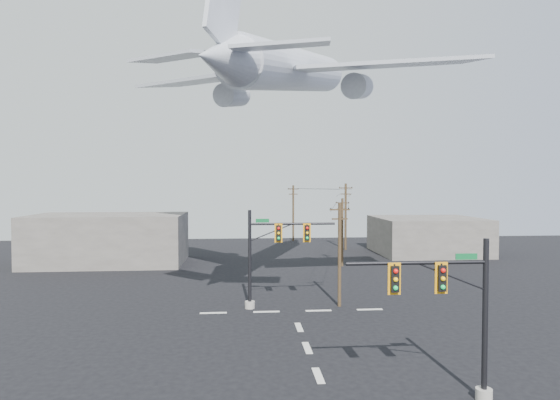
{
  "coord_description": "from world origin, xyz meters",
  "views": [
    {
      "loc": [
        -3.84,
        -23.12,
        9.73
      ],
      "look_at": [
        -1.54,
        5.0,
        8.75
      ],
      "focal_mm": 30.0,
      "sensor_mm": 36.0,
      "label": 1
    }
  ],
  "objects": [
    {
      "name": "building_left",
      "position": [
        -20.0,
        35.0,
        3.0
      ],
      "size": [
        18.0,
        10.0,
        6.0
      ],
      "primitive_type": "cube",
      "color": "slate",
      "rests_on": "ground"
    },
    {
      "name": "building_right",
      "position": [
        22.0,
        40.0,
        2.5
      ],
      "size": [
        14.0,
        12.0,
        5.0
      ],
      "primitive_type": "cube",
      "color": "slate",
      "rests_on": "ground"
    },
    {
      "name": "utility_pole_a",
      "position": [
        3.86,
        13.15,
        4.31
      ],
      "size": [
        1.65,
        0.3,
        8.23
      ],
      "rotation": [
        0.0,
        0.0,
        0.11
      ],
      "color": "#4B3720",
      "rests_on": "ground"
    },
    {
      "name": "power_lines",
      "position": [
        7.7,
        35.04,
        8.16
      ],
      "size": [
        9.15,
        42.85,
        1.4
      ],
      "color": "black"
    },
    {
      "name": "signal_mast_near",
      "position": [
        5.63,
        -3.31,
        3.9
      ],
      "size": [
        6.7,
        0.8,
        7.3
      ],
      "color": "gray",
      "rests_on": "ground"
    },
    {
      "name": "utility_pole_b",
      "position": [
        7.93,
        30.89,
        4.2
      ],
      "size": [
        1.53,
        0.74,
        8.02
      ],
      "rotation": [
        0.0,
        0.0,
        -0.4
      ],
      "color": "#4B3720",
      "rests_on": "ground"
    },
    {
      "name": "utility_pole_d",
      "position": [
        4.89,
        55.98,
        4.96
      ],
      "size": [
        1.94,
        0.57,
        9.48
      ],
      "rotation": [
        0.0,
        0.0,
        0.23
      ],
      "color": "#4B3720",
      "rests_on": "ground"
    },
    {
      "name": "utility_pole_c",
      "position": [
        11.36,
        44.36,
        5.11
      ],
      "size": [
        1.9,
        0.88,
        9.77
      ],
      "rotation": [
        0.0,
        0.0,
        -0.39
      ],
      "color": "#4B3720",
      "rests_on": "ground"
    },
    {
      "name": "airliner",
      "position": [
        0.52,
        16.93,
        19.41
      ],
      "size": [
        28.58,
        31.25,
        9.18
      ],
      "rotation": [
        0.0,
        -0.18,
        1.14
      ],
      "color": "silver"
    },
    {
      "name": "lane_markings",
      "position": [
        0.0,
        5.33,
        0.01
      ],
      "size": [
        14.0,
        21.2,
        0.01
      ],
      "color": "silver",
      "rests_on": "ground"
    },
    {
      "name": "signal_mast_far",
      "position": [
        -1.8,
        13.07,
        4.11
      ],
      "size": [
        7.08,
        0.85,
        7.69
      ],
      "color": "gray",
      "rests_on": "ground"
    },
    {
      "name": "ground",
      "position": [
        0.0,
        0.0,
        0.0
      ],
      "size": [
        120.0,
        120.0,
        0.0
      ],
      "primitive_type": "plane",
      "color": "black",
      "rests_on": "ground"
    }
  ]
}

